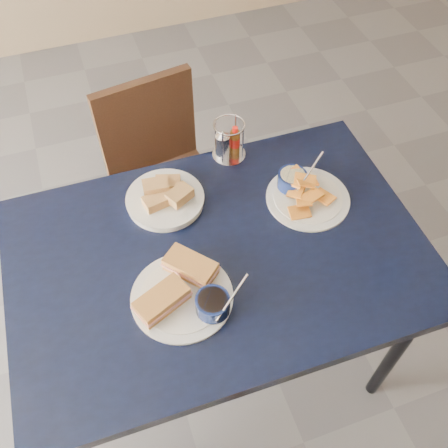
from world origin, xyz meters
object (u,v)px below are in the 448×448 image
object	(u,v)px
bread_basket	(165,197)
plantain_plate	(302,191)
condiment_caddy	(228,143)
chair_far	(163,166)
dining_table	(219,265)
sandwich_plate	(185,291)

from	to	relation	value
bread_basket	plantain_plate	bearing A→B (deg)	-15.25
bread_basket	condiment_caddy	xyz separation A→B (m)	(0.25, 0.13, 0.03)
plantain_plate	chair_far	bearing A→B (deg)	121.56
dining_table	condiment_caddy	size ratio (longest dim) A/B	8.76
chair_far	plantain_plate	bearing A→B (deg)	-58.44
dining_table	sandwich_plate	xyz separation A→B (m)	(-0.13, -0.10, 0.09)
dining_table	plantain_plate	size ratio (longest dim) A/B	4.63
chair_far	condiment_caddy	world-z (taller)	condiment_caddy
sandwich_plate	plantain_plate	world-z (taller)	same
chair_far	sandwich_plate	distance (m)	0.82
dining_table	sandwich_plate	distance (m)	0.19
dining_table	plantain_plate	world-z (taller)	plantain_plate
chair_far	bread_basket	distance (m)	0.52
bread_basket	chair_far	bearing A→B (deg)	79.54
sandwich_plate	condiment_caddy	distance (m)	0.54
chair_far	bread_basket	size ratio (longest dim) A/B	3.52
dining_table	chair_far	bearing A→B (deg)	91.36
plantain_plate	condiment_caddy	size ratio (longest dim) A/B	1.89
sandwich_plate	condiment_caddy	xyz separation A→B (m)	(0.28, 0.46, 0.03)
plantain_plate	condiment_caddy	bearing A→B (deg)	123.34
chair_far	plantain_plate	size ratio (longest dim) A/B	3.21
dining_table	bread_basket	distance (m)	0.26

